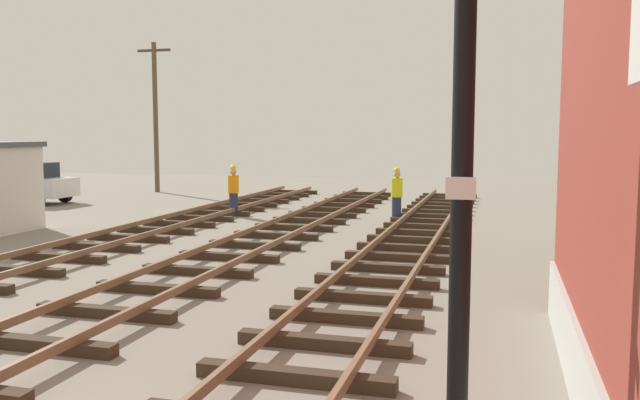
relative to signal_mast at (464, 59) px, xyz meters
name	(u,v)px	position (x,y,z in m)	size (l,w,h in m)	color
signal_mast	(464,59)	(0.00, 0.00, 0.00)	(0.36, 0.40, 5.80)	black
parked_car_white	(25,183)	(-19.51, 18.37, -2.72)	(4.20, 2.04, 1.76)	silver
utility_pole_far	(156,114)	(-16.79, 24.82, 0.36)	(1.80, 0.24, 7.58)	brown
track_worker_foreground	(397,195)	(-3.14, 16.82, -2.69)	(0.40, 0.40, 1.87)	#262D4C
track_worker_distant	(233,191)	(-9.12, 16.71, -2.69)	(0.40, 0.40, 1.87)	#262D4C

